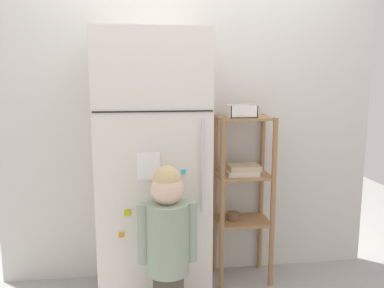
# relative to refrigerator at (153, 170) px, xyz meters

# --- Properties ---
(kitchen_wall_back) EXTENTS (2.80, 0.03, 2.28)m
(kitchen_wall_back) POSITION_rel_refrigerator_xyz_m (0.30, 0.33, 0.25)
(kitchen_wall_back) COLOR silver
(kitchen_wall_back) RESTS_ON ground
(refrigerator) EXTENTS (0.70, 0.63, 1.78)m
(refrigerator) POSITION_rel_refrigerator_xyz_m (0.00, 0.00, 0.00)
(refrigerator) COLOR silver
(refrigerator) RESTS_ON ground
(child_standing) EXTENTS (0.33, 0.24, 1.03)m
(child_standing) POSITION_rel_refrigerator_xyz_m (0.06, -0.49, -0.27)
(child_standing) COLOR #4B4236
(child_standing) RESTS_ON ground
(pantry_shelf_unit) EXTENTS (0.40, 0.31, 1.22)m
(pantry_shelf_unit) POSITION_rel_refrigerator_xyz_m (0.65, 0.14, -0.17)
(pantry_shelf_unit) COLOR #9E7247
(pantry_shelf_unit) RESTS_ON ground
(fruit_bin) EXTENTS (0.19, 0.20, 0.08)m
(fruit_bin) POSITION_rel_refrigerator_xyz_m (0.62, 0.14, 0.36)
(fruit_bin) COLOR white
(fruit_bin) RESTS_ON pantry_shelf_unit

